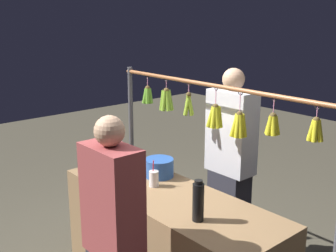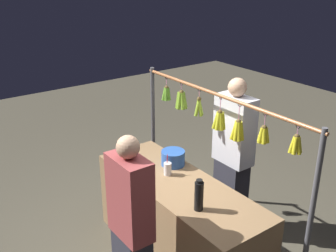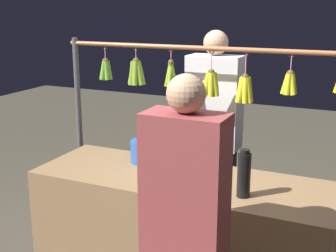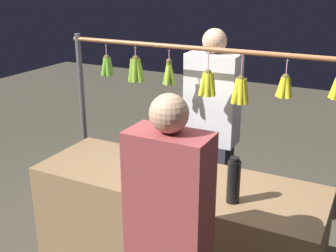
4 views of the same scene
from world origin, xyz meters
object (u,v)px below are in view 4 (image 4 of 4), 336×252
blue_bucket (145,148)px  vendor_person (211,138)px  drink_cup (150,162)px  water_bottle (234,181)px

blue_bucket → vendor_person: vendor_person is taller
drink_cup → vendor_person: 0.72m
water_bottle → drink_cup: (0.61, -0.14, -0.07)m
vendor_person → water_bottle: bearing=118.9°
vendor_person → drink_cup: bearing=78.2°
blue_bucket → drink_cup: (-0.13, 0.16, -0.01)m
drink_cup → vendor_person: (-0.15, -0.71, -0.04)m
water_bottle → vendor_person: vendor_person is taller
blue_bucket → vendor_person: size_ratio=0.14×
blue_bucket → drink_cup: bearing=129.1°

